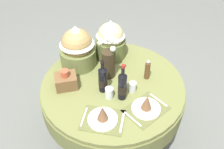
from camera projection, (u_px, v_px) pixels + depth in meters
The scene contains 13 objects.
ground at pixel (113, 133), 2.82m from camera, with size 8.00×8.00×0.00m, color slate.
dining_table at pixel (113, 95), 2.41m from camera, with size 1.34×1.34×0.77m.
place_setting_left at pixel (103, 116), 1.96m from camera, with size 0.42×0.38×0.16m.
place_setting_right at pixel (146, 106), 2.05m from camera, with size 0.42×0.39×0.16m.
flower_vase at pixel (109, 61), 2.27m from camera, with size 0.16×0.21×0.45m.
wine_bottle_left at pixel (103, 79), 2.16m from camera, with size 0.08×0.08×0.33m.
wine_bottle_centre at pixel (122, 86), 2.08m from camera, with size 0.07×0.07×0.36m.
tumbler_near_right at pixel (132, 87), 2.21m from camera, with size 0.07×0.07×0.10m, color silver.
tumbler_mid at pixel (109, 93), 2.15m from camera, with size 0.07×0.07×0.10m, color silver.
pepper_mill at pixel (147, 70), 2.30m from camera, with size 0.05×0.05×0.21m.
gift_tub_back_left at pixel (77, 45), 2.37m from camera, with size 0.35×0.35×0.44m.
gift_tub_back_centre at pixel (111, 38), 2.48m from camera, with size 0.30×0.30×0.41m.
woven_basket_side_left at pixel (66, 81), 2.23m from camera, with size 0.19×0.16×0.19m.
Camera 1 is at (-0.39, -1.62, 2.37)m, focal length 40.30 mm.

